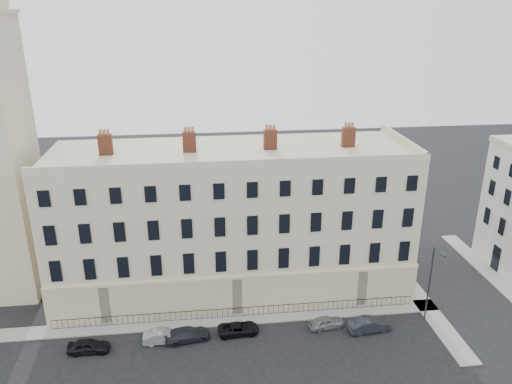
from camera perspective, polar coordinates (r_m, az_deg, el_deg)
ground at (r=46.73m, az=6.23°, el=-17.26°), size 160.00×160.00×0.00m
terrace at (r=52.28m, az=-2.76°, el=-3.17°), size 36.22×12.22×17.00m
pavement_terrace at (r=49.79m, az=-6.77°, el=-14.51°), size 48.00×2.00×0.12m
pavement_east_return at (r=56.77m, az=17.51°, el=-10.60°), size 2.00×24.00×0.12m
pavement_adjacent at (r=62.81m, az=25.24°, el=-8.53°), size 2.00×20.00×0.12m
railings at (r=49.93m, az=-2.08°, el=-13.56°), size 35.00×0.04×0.96m
car_a at (r=47.95m, az=-18.57°, el=-16.35°), size 3.66×1.56×1.23m
car_b at (r=47.48m, az=-10.48°, el=-15.90°), size 3.75×1.35×1.23m
car_c at (r=47.38m, az=-7.86°, el=-15.82°), size 4.40×2.35×1.21m
car_d at (r=47.82m, az=-1.99°, el=-15.33°), size 3.93×2.01×1.06m
car_e at (r=48.95m, az=8.04°, el=-14.53°), size 3.56×1.87×1.15m
car_f at (r=49.20m, az=12.81°, el=-14.56°), size 4.18×1.89×1.33m
streetlamp at (r=50.33m, az=19.32°, el=-9.51°), size 0.50×1.67×7.78m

